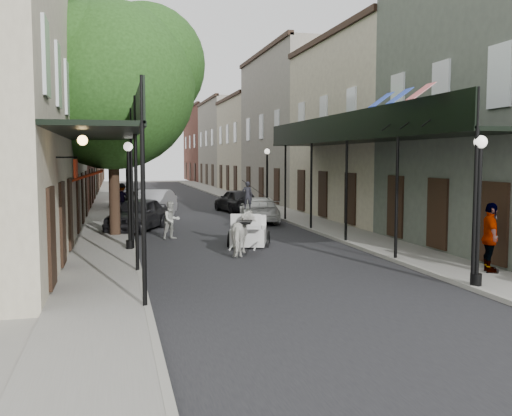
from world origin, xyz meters
TOP-DOWN VIEW (x-y plane):
  - ground at (0.00, 0.00)m, footprint 140.00×140.00m
  - road at (0.00, 20.00)m, footprint 8.00×90.00m
  - sidewalk_left at (-5.00, 20.00)m, footprint 2.20×90.00m
  - sidewalk_right at (5.00, 20.00)m, footprint 2.20×90.00m
  - building_row_left at (-8.60, 30.00)m, footprint 5.00×80.00m
  - building_row_right at (8.60, 30.00)m, footprint 5.00×80.00m
  - gallery_left at (-4.79, 6.98)m, footprint 2.20×18.05m
  - gallery_right at (4.79, 6.98)m, footprint 2.20×18.05m
  - tree_near at (-4.20, 10.18)m, footprint 7.31×6.80m
  - tree_far at (-4.25, 24.18)m, footprint 6.45×6.00m
  - lamppost_right_near at (4.10, -2.00)m, footprint 0.32×0.32m
  - lamppost_left at (-4.10, 6.00)m, footprint 0.32×0.32m
  - lamppost_right_far at (4.10, 18.00)m, footprint 0.32×0.32m
  - horse at (-0.37, 4.43)m, footprint 1.29×1.90m
  - carriage at (0.34, 6.62)m, footprint 1.94×2.44m
  - pedestrian_walking at (-2.38, 8.84)m, footprint 0.92×0.83m
  - pedestrian_sidewalk_left at (-4.20, 20.32)m, footprint 1.12×0.69m
  - pedestrian_sidewalk_right at (5.47, -0.65)m, footprint 0.89×1.23m
  - car_left_near at (-3.60, 11.97)m, footprint 3.41×4.73m
  - car_left_mid at (-2.60, 17.16)m, footprint 3.11×4.94m
  - car_left_far at (-3.47, 24.37)m, footprint 2.65×4.82m
  - car_right_near at (2.60, 14.00)m, footprint 2.45×4.69m
  - car_right_far at (2.60, 19.56)m, footprint 2.38×4.46m

SIDE VIEW (x-z plane):
  - ground at x=0.00m, z-range 0.00..0.00m
  - road at x=0.00m, z-range 0.00..0.01m
  - sidewalk_left at x=-5.00m, z-range 0.00..0.12m
  - sidewalk_right at x=5.00m, z-range 0.00..0.12m
  - car_left_far at x=-3.47m, z-range 0.00..1.28m
  - car_right_near at x=2.60m, z-range 0.00..1.30m
  - car_right_far at x=2.60m, z-range 0.00..1.45m
  - horse at x=-0.37m, z-range 0.00..1.47m
  - car_left_near at x=-3.60m, z-range 0.00..1.50m
  - car_left_mid at x=-2.60m, z-range 0.00..1.54m
  - pedestrian_walking at x=-2.38m, z-range 0.00..1.54m
  - pedestrian_sidewalk_left at x=-4.20m, z-range 0.12..1.79m
  - carriage at x=0.34m, z-range -0.27..2.19m
  - pedestrian_sidewalk_right at x=5.47m, z-range 0.12..2.06m
  - lamppost_right_near at x=4.10m, z-range 0.19..3.90m
  - lamppost_left at x=-4.10m, z-range 0.19..3.90m
  - lamppost_right_far at x=4.10m, z-range 0.19..3.90m
  - gallery_left at x=-4.79m, z-range 1.61..6.49m
  - gallery_right at x=4.79m, z-range 1.61..6.49m
  - building_row_left at x=-8.60m, z-range 0.00..10.50m
  - building_row_right at x=8.60m, z-range 0.00..10.50m
  - tree_far at x=-4.25m, z-range 1.53..10.14m
  - tree_near at x=-4.20m, z-range 1.67..11.30m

